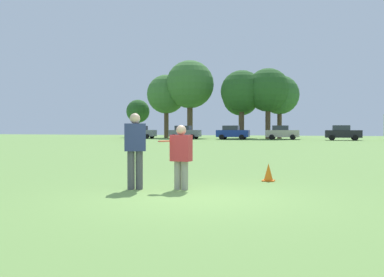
# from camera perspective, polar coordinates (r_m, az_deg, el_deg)

# --- Properties ---
(ground_plane) EXTENTS (163.02, 163.02, 0.00)m
(ground_plane) POSITION_cam_1_polar(r_m,az_deg,el_deg) (8.88, 0.47, -7.80)
(ground_plane) COLOR #6B9347
(player_thrower) EXTENTS (0.56, 0.47, 1.76)m
(player_thrower) POSITION_cam_1_polar(r_m,az_deg,el_deg) (10.09, -7.50, -1.04)
(player_thrower) COLOR #4C4C51
(player_thrower) RESTS_ON ground
(player_defender) EXTENTS (0.48, 0.30, 1.49)m
(player_defender) POSITION_cam_1_polar(r_m,az_deg,el_deg) (9.97, -1.43, -2.03)
(player_defender) COLOR gray
(player_defender) RESTS_ON ground
(frisbee) EXTENTS (0.27, 0.27, 0.03)m
(frisbee) POSITION_cam_1_polar(r_m,az_deg,el_deg) (9.93, -3.73, -0.35)
(frisbee) COLOR #E54C33
(traffic_cone) EXTENTS (0.32, 0.32, 0.48)m
(traffic_cone) POSITION_cam_1_polar(r_m,az_deg,el_deg) (11.80, 10.02, -4.44)
(traffic_cone) COLOR #D8590C
(traffic_cone) RESTS_ON ground
(parked_car_near_left) EXTENTS (4.27, 2.36, 1.82)m
(parked_car_near_left) POSITION_cam_1_polar(r_m,az_deg,el_deg) (62.16, -6.79, 0.84)
(parked_car_near_left) COLOR slate
(parked_car_near_left) RESTS_ON ground
(parked_car_mid_left) EXTENTS (4.27, 2.36, 1.82)m
(parked_car_mid_left) POSITION_cam_1_polar(r_m,az_deg,el_deg) (59.36, -0.98, 0.83)
(parked_car_mid_left) COLOR slate
(parked_car_mid_left) RESTS_ON ground
(parked_car_center) EXTENTS (4.27, 2.36, 1.82)m
(parked_car_center) POSITION_cam_1_polar(r_m,az_deg,el_deg) (56.86, 5.35, 0.80)
(parked_car_center) COLOR navy
(parked_car_center) RESTS_ON ground
(parked_car_mid_right) EXTENTS (4.27, 2.36, 1.82)m
(parked_car_mid_right) POSITION_cam_1_polar(r_m,az_deg,el_deg) (57.05, 11.77, 0.78)
(parked_car_mid_right) COLOR #B7AD99
(parked_car_mid_right) RESTS_ON ground
(parked_car_near_right) EXTENTS (4.27, 2.36, 1.82)m
(parked_car_near_right) POSITION_cam_1_polar(r_m,az_deg,el_deg) (55.23, 19.20, 0.72)
(parked_car_near_right) COLOR black
(parked_car_near_right) RESTS_ON ground
(tree_west_oak) EXTENTS (3.79, 3.79, 6.16)m
(tree_west_oak) POSITION_cam_1_polar(r_m,az_deg,el_deg) (71.46, -7.11, 3.56)
(tree_west_oak) COLOR brown
(tree_west_oak) RESTS_ON ground
(tree_west_maple) EXTENTS (5.98, 5.98, 9.72)m
(tree_west_maple) POSITION_cam_1_polar(r_m,az_deg,el_deg) (67.15, -3.40, 5.80)
(tree_west_maple) COLOR brown
(tree_west_maple) RESTS_ON ground
(tree_center_elm) EXTENTS (7.17, 7.17, 11.65)m
(tree_center_elm) POSITION_cam_1_polar(r_m,az_deg,el_deg) (65.42, -0.28, 7.09)
(tree_center_elm) COLOR brown
(tree_center_elm) RESTS_ON ground
(tree_east_birch) EXTENTS (5.41, 5.41, 8.79)m
(tree_east_birch) POSITION_cam_1_polar(r_m,az_deg,el_deg) (65.66, 6.43, 5.34)
(tree_east_birch) COLOR brown
(tree_east_birch) RESTS_ON ground
(tree_east_oak) EXTENTS (5.94, 5.94, 9.65)m
(tree_east_oak) POSITION_cam_1_polar(r_m,az_deg,el_deg) (61.78, 6.56, 6.14)
(tree_east_oak) COLOR brown
(tree_east_oak) RESTS_ON ground
(tree_far_east_pine) EXTENTS (6.04, 6.04, 9.82)m
(tree_far_east_pine) POSITION_cam_1_polar(r_m,az_deg,el_deg) (61.54, 9.96, 6.26)
(tree_far_east_pine) COLOR brown
(tree_far_east_pine) RESTS_ON ground
(tree_far_west_pine) EXTENTS (5.53, 5.53, 8.99)m
(tree_far_west_pine) POSITION_cam_1_polar(r_m,az_deg,el_deg) (62.93, 11.45, 5.62)
(tree_far_west_pine) COLOR brown
(tree_far_west_pine) RESTS_ON ground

